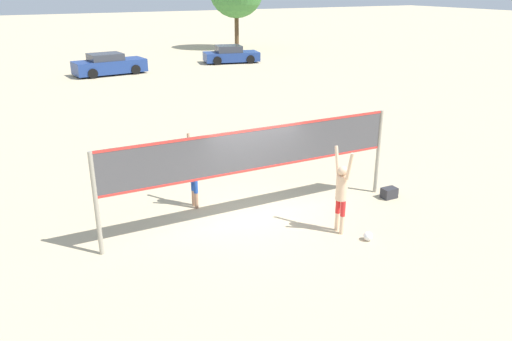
% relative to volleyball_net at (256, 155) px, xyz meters
% --- Properties ---
extents(ground_plane, '(200.00, 200.00, 0.00)m').
position_rel_volleyball_net_xyz_m(ground_plane, '(0.00, 0.00, -1.76)').
color(ground_plane, '#C6B28C').
extents(volleyball_net, '(7.95, 0.10, 2.45)m').
position_rel_volleyball_net_xyz_m(volleyball_net, '(0.00, 0.00, 0.00)').
color(volleyball_net, gray).
rests_on(volleyball_net, ground_plane).
extents(player_spiker, '(0.28, 0.71, 2.15)m').
position_rel_volleyball_net_xyz_m(player_spiker, '(1.48, -1.59, -0.63)').
color(player_spiker, beige).
rests_on(player_spiker, ground_plane).
extents(player_blocker, '(0.28, 0.69, 2.02)m').
position_rel_volleyball_net_xyz_m(player_blocker, '(-1.14, 1.43, -0.70)').
color(player_blocker, tan).
rests_on(player_blocker, ground_plane).
extents(volleyball, '(0.23, 0.23, 0.23)m').
position_rel_volleyball_net_xyz_m(volleyball, '(1.84, -2.25, -1.65)').
color(volleyball, white).
rests_on(volleyball, ground_plane).
extents(gear_bag, '(0.43, 0.29, 0.30)m').
position_rel_volleyball_net_xyz_m(gear_bag, '(4.00, -0.53, -1.61)').
color(gear_bag, '#2D2D33').
rests_on(gear_bag, ground_plane).
extents(parked_car_near, '(4.44, 2.69, 1.31)m').
position_rel_volleyball_net_xyz_m(parked_car_near, '(10.76, 25.17, -1.17)').
color(parked_car_near, navy).
rests_on(parked_car_near, ground_plane).
extents(parked_car_mid, '(4.84, 2.38, 1.41)m').
position_rel_volleyball_net_xyz_m(parked_car_mid, '(1.30, 23.99, -1.11)').
color(parked_car_mid, navy).
rests_on(parked_car_mid, ground_plane).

